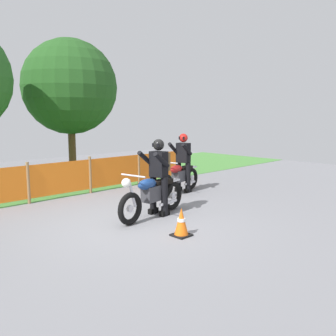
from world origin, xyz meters
name	(u,v)px	position (x,y,z in m)	size (l,w,h in m)	color
ground	(135,222)	(0.00, 0.00, -0.01)	(24.00, 24.00, 0.02)	gray
grass_verge	(22,184)	(0.00, 5.71, 0.01)	(24.00, 5.24, 0.01)	#4C8C3D
barrier_fence	(61,178)	(0.00, 3.09, 0.54)	(9.03, 0.08, 1.05)	olive
tree_near_left	(70,87)	(2.51, 6.91, 3.26)	(3.58, 3.58, 5.06)	brown
motorcycle_lead	(152,195)	(0.53, 0.03, 0.49)	(2.13, 0.65, 1.01)	black
motorcycle_trailing	(179,177)	(2.71, 1.32, 0.46)	(2.00, 0.70, 0.96)	black
rider_lead	(159,173)	(0.76, 0.07, 0.95)	(0.73, 0.61, 1.69)	black
rider_trailing	(183,160)	(2.90, 1.36, 0.92)	(0.64, 0.63, 1.69)	black
traffic_cone	(181,222)	(0.06, -1.28, 0.26)	(0.32, 0.32, 0.53)	black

